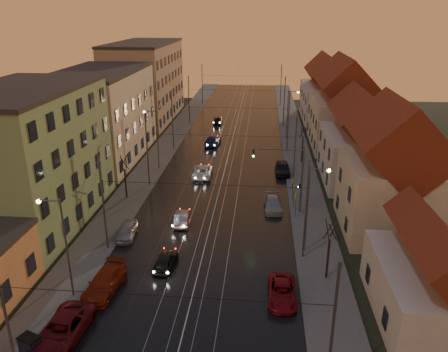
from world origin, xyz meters
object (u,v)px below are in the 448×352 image
(parked_right_0, at_px, (282,292))
(driving_car_4, at_px, (218,120))
(street_lamp_0, at_px, (61,239))
(street_lamp_3, at_px, (289,110))
(parked_left_1, at_px, (62,330))
(driving_car_1, at_px, (182,218))
(parked_left_3, at_px, (127,231))
(parked_right_2, at_px, (283,168))
(driving_car_0, at_px, (165,261))
(street_lamp_2, at_px, (155,133))
(driving_car_3, at_px, (213,140))
(traffic_light_mast, at_px, (292,171))
(parked_right_1, at_px, (273,204))
(street_lamp_1, at_px, (311,201))
(dumpster, at_px, (30,345))
(parked_left_2, at_px, (104,283))
(driving_car_2, at_px, (203,171))

(parked_right_0, bearing_deg, driving_car_4, 101.56)
(street_lamp_0, relative_size, street_lamp_3, 1.00)
(parked_left_1, bearing_deg, driving_car_1, 78.16)
(parked_left_3, relative_size, parked_right_2, 0.85)
(street_lamp_0, height_order, parked_right_0, street_lamp_0)
(driving_car_0, xyz_separation_m, parked_left_1, (-4.78, -8.94, 0.14))
(street_lamp_2, relative_size, driving_car_1, 2.11)
(street_lamp_2, bearing_deg, parked_left_1, -87.34)
(driving_car_3, relative_size, driving_car_4, 1.26)
(traffic_light_mast, relative_size, parked_right_0, 1.61)
(street_lamp_2, xyz_separation_m, parked_right_1, (15.30, -11.41, -4.24))
(street_lamp_2, distance_m, driving_car_3, 13.88)
(street_lamp_1, height_order, driving_car_4, street_lamp_1)
(street_lamp_0, xyz_separation_m, dumpster, (0.09, -5.85, -4.19))
(street_lamp_0, xyz_separation_m, traffic_light_mast, (17.10, 16.00, -0.29))
(parked_right_1, bearing_deg, driving_car_4, 102.46)
(traffic_light_mast, relative_size, parked_left_1, 1.32)
(street_lamp_1, xyz_separation_m, driving_car_1, (-12.01, 4.40, -4.26))
(street_lamp_0, xyz_separation_m, parked_left_2, (2.40, 0.91, -4.16))
(driving_car_1, relative_size, parked_left_1, 0.69)
(street_lamp_2, relative_size, parked_left_3, 2.07)
(parked_left_1, distance_m, parked_right_2, 35.29)
(street_lamp_3, height_order, traffic_light_mast, street_lamp_3)
(driving_car_3, bearing_deg, parked_right_2, 134.16)
(parked_left_2, distance_m, dumpster, 7.15)
(street_lamp_2, height_order, driving_car_2, street_lamp_2)
(street_lamp_1, xyz_separation_m, dumpster, (-18.12, -13.85, -4.19))
(driving_car_4, xyz_separation_m, parked_left_2, (-3.25, -52.21, 0.04))
(parked_left_1, distance_m, parked_right_1, 25.15)
(driving_car_4, xyz_separation_m, parked_right_0, (10.08, -52.05, -0.06))
(parked_right_2, bearing_deg, parked_left_3, -131.17)
(parked_left_2, bearing_deg, street_lamp_1, 29.45)
(street_lamp_1, distance_m, driving_car_4, 47.03)
(driving_car_2, xyz_separation_m, parked_left_3, (-4.92, -16.43, -0.03))
(street_lamp_1, relative_size, dumpster, 6.67)
(dumpster, bearing_deg, driving_car_0, 81.08)
(street_lamp_0, relative_size, parked_right_1, 1.80)
(parked_right_2, bearing_deg, driving_car_1, -126.36)
(driving_car_1, relative_size, driving_car_4, 0.94)
(parked_right_0, bearing_deg, street_lamp_3, 87.29)
(street_lamp_3, height_order, parked_left_2, street_lamp_3)
(driving_car_1, distance_m, parked_right_1, 10.02)
(driving_car_4, bearing_deg, parked_right_2, 111.34)
(traffic_light_mast, height_order, parked_right_0, traffic_light_mast)
(parked_left_2, bearing_deg, driving_car_3, 89.67)
(parked_left_2, height_order, parked_right_1, parked_left_2)
(driving_car_4, bearing_deg, street_lamp_3, 142.08)
(street_lamp_1, height_order, parked_right_0, street_lamp_1)
(parked_right_2, height_order, dumpster, parked_right_2)
(parked_right_1, bearing_deg, parked_left_2, -131.82)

